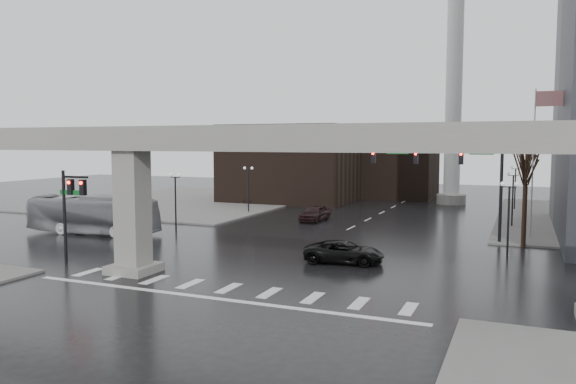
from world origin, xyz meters
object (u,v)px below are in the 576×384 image
signal_mast_arm (450,167)px  far_car (315,213)px  city_bus (93,215)px  pickup_truck (344,252)px

signal_mast_arm → far_car: bearing=155.8°
city_bus → pickup_truck: bearing=-101.5°
signal_mast_arm → city_bus: size_ratio=1.04×
pickup_truck → far_car: 19.37m
signal_mast_arm → far_car: size_ratio=2.60×
signal_mast_arm → far_car: signal_mast_arm is taller
far_car → city_bus: bearing=-132.4°
pickup_truck → far_car: bearing=18.5°
city_bus → far_car: city_bus is taller
pickup_truck → far_car: size_ratio=1.11×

